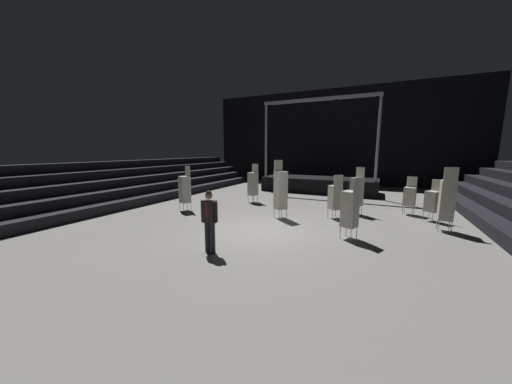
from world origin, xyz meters
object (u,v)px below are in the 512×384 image
(stage_riser, at_px, (319,183))
(chair_stack_mid_centre, at_px, (281,190))
(man_with_tie, at_px, (209,218))
(chair_stack_aisle_left, at_px, (410,196))
(chair_stack_front_left, at_px, (357,191))
(chair_stack_mid_left, at_px, (350,208))
(chair_stack_rear_right, at_px, (335,197))
(chair_stack_rear_left, at_px, (253,183))
(chair_stack_mid_right, at_px, (447,200))
(chair_stack_rear_centre, at_px, (433,201))
(chair_stack_front_right, at_px, (185,189))

(stage_riser, bearing_deg, chair_stack_mid_centre, -89.57)
(man_with_tie, xyz_separation_m, chair_stack_aisle_left, (5.51, 7.55, -0.16))
(chair_stack_aisle_left, bearing_deg, chair_stack_mid_centre, 47.91)
(chair_stack_front_left, distance_m, chair_stack_mid_left, 3.60)
(chair_stack_rear_right, bearing_deg, chair_stack_front_left, 15.90)
(chair_stack_rear_right, bearing_deg, chair_stack_mid_left, -111.78)
(man_with_tie, distance_m, chair_stack_rear_left, 7.30)
(man_with_tie, bearing_deg, chair_stack_mid_left, -136.13)
(stage_riser, bearing_deg, chair_stack_aisle_left, -43.44)
(stage_riser, xyz_separation_m, chair_stack_rear_left, (-2.51, -5.39, 0.45))
(chair_stack_mid_right, bearing_deg, chair_stack_rear_right, 179.89)
(man_with_tie, relative_size, chair_stack_rear_left, 0.84)
(chair_stack_front_left, xyz_separation_m, chair_stack_mid_right, (3.10, -1.24, 0.08))
(chair_stack_mid_right, xyz_separation_m, chair_stack_mid_centre, (-5.97, -0.85, 0.08))
(chair_stack_mid_right, xyz_separation_m, chair_stack_rear_centre, (-0.19, 1.37, -0.29))
(chair_stack_mid_centre, xyz_separation_m, chair_stack_rear_left, (-2.57, 2.55, -0.17))
(man_with_tie, xyz_separation_m, chair_stack_rear_left, (-2.10, 6.99, 0.05))
(chair_stack_front_left, height_order, chair_stack_mid_centre, chair_stack_mid_centre)
(chair_stack_mid_centre, relative_size, chair_stack_aisle_left, 1.45)
(chair_stack_rear_left, bearing_deg, man_with_tie, 119.74)
(chair_stack_mid_centre, xyz_separation_m, chair_stack_aisle_left, (5.04, 3.10, -0.38))
(stage_riser, bearing_deg, chair_stack_front_right, -117.80)
(chair_stack_mid_centre, bearing_deg, chair_stack_mid_left, 97.70)
(chair_stack_mid_right, bearing_deg, chair_stack_aisle_left, 113.52)
(stage_riser, height_order, chair_stack_mid_left, stage_riser)
(chair_stack_mid_left, bearing_deg, chair_stack_front_right, 106.52)
(man_with_tie, xyz_separation_m, chair_stack_front_right, (-4.14, 3.75, 0.05))
(man_with_tie, bearing_deg, chair_stack_mid_centre, -92.75)
(chair_stack_front_right, bearing_deg, chair_stack_rear_left, -99.70)
(chair_stack_front_left, bearing_deg, chair_stack_rear_centre, -146.98)
(chair_stack_front_right, bearing_deg, chair_stack_mid_right, -149.18)
(stage_riser, xyz_separation_m, chair_stack_front_right, (-4.55, -8.63, 0.45))
(stage_riser, relative_size, chair_stack_mid_centre, 3.10)
(chair_stack_front_left, distance_m, chair_stack_front_right, 7.98)
(chair_stack_front_left, distance_m, chair_stack_mid_centre, 3.56)
(chair_stack_mid_right, distance_m, chair_stack_rear_left, 8.70)
(man_with_tie, height_order, chair_stack_rear_right, chair_stack_rear_right)
(man_with_tie, bearing_deg, chair_stack_rear_right, -112.37)
(man_with_tie, height_order, chair_stack_aisle_left, man_with_tie)
(chair_stack_front_right, distance_m, chair_stack_aisle_left, 10.37)
(stage_riser, height_order, chair_stack_rear_centre, stage_riser)
(chair_stack_front_right, relative_size, chair_stack_mid_left, 1.04)
(chair_stack_rear_left, bearing_deg, chair_stack_mid_left, 156.80)
(stage_riser, distance_m, chair_stack_mid_centre, 7.96)
(chair_stack_front_left, relative_size, chair_stack_mid_left, 1.04)
(chair_stack_front_left, distance_m, chair_stack_mid_right, 3.34)
(chair_stack_rear_right, bearing_deg, man_with_tie, -156.54)
(chair_stack_mid_centre, bearing_deg, chair_stack_front_right, -46.83)
(chair_stack_front_left, distance_m, chair_stack_rear_left, 5.46)
(chair_stack_front_left, xyz_separation_m, chair_stack_front_right, (-7.48, -2.78, 0.00))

